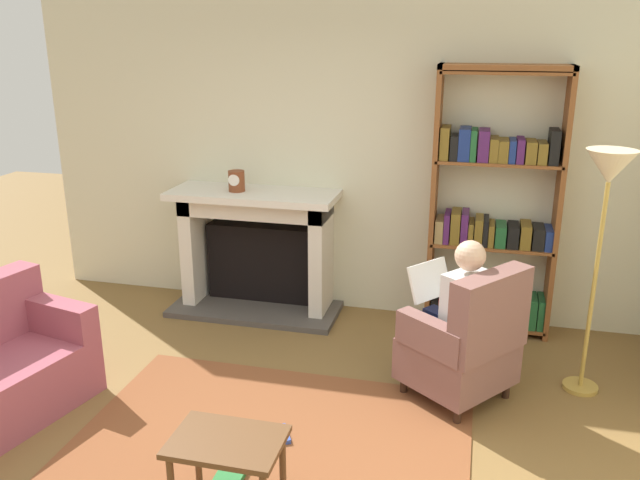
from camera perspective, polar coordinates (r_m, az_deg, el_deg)
name	(u,v)px	position (r m, az deg, el deg)	size (l,w,h in m)	color
ground	(252,478)	(3.95, -5.97, -19.98)	(14.00, 14.00, 0.00)	brown
back_wall	(346,160)	(5.68, 2.32, 7.01)	(5.60, 0.10, 2.70)	beige
area_rug	(269,446)	(4.17, -4.53, -17.50)	(2.40, 1.80, 0.01)	brown
fireplace	(258,246)	(5.83, -5.47, -0.55)	(1.50, 0.64, 1.10)	#4C4742
mantel_clock	(236,181)	(5.63, -7.32, 5.15)	(0.14, 0.14, 0.18)	brown
bookshelf	(493,214)	(5.44, 14.91, 2.24)	(1.01, 0.32, 2.18)	brown
armchair_reading	(466,343)	(4.51, 12.65, -8.82)	(0.88, 0.89, 0.97)	#331E14
seated_reader	(454,311)	(4.49, 11.66, -6.08)	(0.59, 0.56, 1.14)	silver
side_table	(227,453)	(3.44, -8.11, -17.98)	(0.56, 0.39, 0.49)	brown
scattered_books	(253,452)	(4.09, -5.92, -17.99)	(0.32, 0.64, 0.03)	#334CA5
floor_lamp	(607,190)	(4.57, 23.85, 4.04)	(0.32, 0.32, 1.70)	#B7933F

